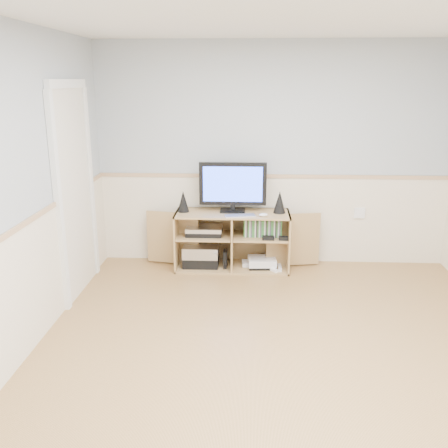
% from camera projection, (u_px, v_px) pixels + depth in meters
% --- Properties ---
extents(room, '(4.04, 4.54, 2.54)m').
position_uv_depth(room, '(279.00, 204.00, 3.59)').
color(room, tan).
rests_on(room, ground).
extents(media_cabinet, '(1.99, 0.48, 0.65)m').
position_uv_depth(media_cabinet, '(233.00, 238.00, 5.70)').
color(media_cabinet, tan).
rests_on(media_cabinet, floor).
extents(monitor, '(0.74, 0.18, 0.56)m').
position_uv_depth(monitor, '(233.00, 185.00, 5.52)').
color(monitor, black).
rests_on(monitor, media_cabinet).
extents(speaker_left, '(0.13, 0.13, 0.24)m').
position_uv_depth(speaker_left, '(183.00, 201.00, 5.57)').
color(speaker_left, black).
rests_on(speaker_left, media_cabinet).
extents(speaker_right, '(0.13, 0.13, 0.25)m').
position_uv_depth(speaker_right, '(280.00, 202.00, 5.51)').
color(speaker_right, black).
rests_on(speaker_right, media_cabinet).
extents(keyboard, '(0.35, 0.19, 0.01)m').
position_uv_depth(keyboard, '(240.00, 216.00, 5.41)').
color(keyboard, white).
rests_on(keyboard, media_cabinet).
extents(mouse, '(0.11, 0.09, 0.04)m').
position_uv_depth(mouse, '(263.00, 215.00, 5.40)').
color(mouse, white).
rests_on(mouse, media_cabinet).
extents(av_components, '(0.50, 0.30, 0.47)m').
position_uv_depth(av_components, '(203.00, 249.00, 5.69)').
color(av_components, black).
rests_on(av_components, media_cabinet).
extents(game_consoles, '(0.45, 0.30, 0.11)m').
position_uv_depth(game_consoles, '(261.00, 262.00, 5.69)').
color(game_consoles, white).
rests_on(game_consoles, media_cabinet).
extents(game_cases, '(0.42, 0.14, 0.19)m').
position_uv_depth(game_cases, '(263.00, 228.00, 5.56)').
color(game_cases, '#3F8C3F').
rests_on(game_cases, media_cabinet).
extents(wall_outlet, '(0.12, 0.03, 0.12)m').
position_uv_depth(wall_outlet, '(359.00, 213.00, 5.74)').
color(wall_outlet, white).
rests_on(wall_outlet, wall_back).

